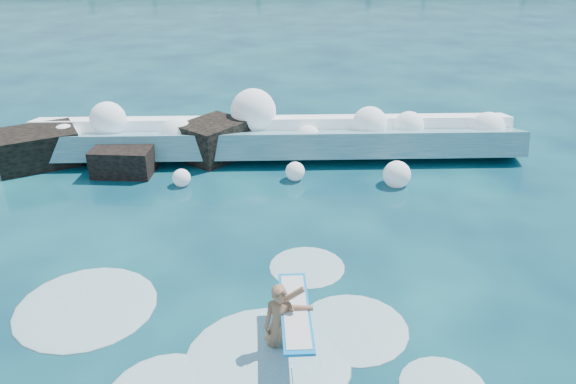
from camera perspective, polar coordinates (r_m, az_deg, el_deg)
name	(u,v)px	position (r m, az deg, el deg)	size (l,w,h in m)	color
ground	(224,280)	(12.75, -6.54, -8.91)	(200.00, 200.00, 0.00)	#07243B
breaking_wave	(273,139)	(19.23, -1.49, 5.40)	(16.52, 2.64, 1.42)	teal
rock_cluster	(118,150)	(19.25, -16.85, 4.13)	(8.48, 3.30, 1.43)	black
surfer_with_board	(284,322)	(10.52, -0.46, -13.11)	(0.89, 2.87, 1.70)	#996547
wave_spray	(275,126)	(18.98, -1.30, 6.69)	(15.27, 4.43, 2.19)	white
surf_foam	(221,336)	(11.27, -6.87, -14.35)	(9.04, 5.78, 0.16)	silver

